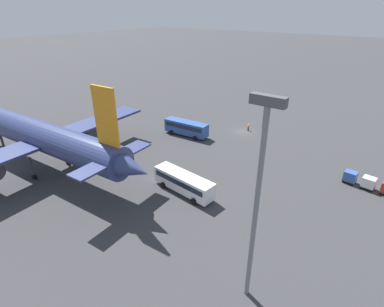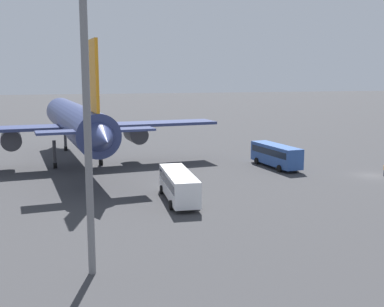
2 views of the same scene
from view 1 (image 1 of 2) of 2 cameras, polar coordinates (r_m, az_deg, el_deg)
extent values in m
plane|color=#38383A|center=(72.23, 9.61, 4.16)|extent=(600.00, 600.00, 0.00)
cylinder|color=navy|center=(58.57, -27.36, 3.26)|extent=(40.93, 8.18, 5.13)
cone|color=navy|center=(42.10, -11.78, -2.64)|extent=(7.00, 5.11, 4.62)
cube|color=navy|center=(63.34, -17.22, 6.02)|extent=(6.68, 19.05, 0.44)
cube|color=orange|center=(41.92, -16.14, 6.73)|extent=(4.08, 0.66, 8.21)
cube|color=navy|center=(43.96, -14.81, -0.93)|extent=(3.84, 13.52, 0.28)
cylinder|color=#38383D|center=(63.20, -19.65, 4.03)|extent=(5.08, 3.18, 2.82)
cylinder|color=#38383D|center=(72.30, -32.46, 2.06)|extent=(0.50, 0.50, 4.11)
cylinder|color=black|center=(72.86, -32.16, 0.92)|extent=(0.94, 0.57, 0.90)
cylinder|color=#38383D|center=(57.28, -28.16, -2.54)|extent=(0.50, 0.50, 4.11)
cylinder|color=black|center=(57.99, -27.83, -3.93)|extent=(0.94, 0.57, 0.90)
cylinder|color=#38383D|center=(60.18, -22.83, -0.08)|extent=(0.50, 0.50, 4.11)
cylinder|color=black|center=(60.85, -22.57, -1.44)|extent=(0.94, 0.57, 0.90)
cube|color=#2D5199|center=(68.39, -1.09, 4.97)|extent=(10.64, 3.53, 2.89)
cube|color=#192333|center=(68.21, -1.10, 5.37)|extent=(9.81, 3.49, 0.92)
cylinder|color=black|center=(69.59, -3.94, 4.06)|extent=(1.02, 0.39, 1.00)
cylinder|color=black|center=(71.66, -2.64, 4.76)|extent=(1.02, 0.39, 1.00)
cylinder|color=black|center=(66.22, 0.60, 2.94)|extent=(1.02, 0.39, 1.00)
cylinder|color=black|center=(68.38, 1.82, 3.70)|extent=(1.02, 0.39, 1.00)
cube|color=white|center=(47.23, -1.57, -5.49)|extent=(11.04, 3.58, 2.69)
cube|color=#192333|center=(46.99, -1.57, -5.00)|extent=(10.18, 3.54, 0.86)
cylinder|color=black|center=(49.18, -5.52, -5.99)|extent=(1.02, 0.38, 1.00)
cylinder|color=black|center=(50.78, -3.20, -4.78)|extent=(1.02, 0.38, 1.00)
cylinder|color=black|center=(45.17, 0.33, -9.08)|extent=(1.02, 0.38, 1.00)
cylinder|color=black|center=(46.91, 2.63, -7.63)|extent=(1.02, 0.38, 1.00)
cylinder|color=#1E1E2D|center=(72.89, 10.65, 4.64)|extent=(0.32, 0.32, 0.85)
cylinder|color=orange|center=(72.62, 10.70, 5.19)|extent=(0.38, 0.38, 0.65)
sphere|color=tan|center=(72.47, 10.73, 5.52)|extent=(0.24, 0.24, 0.24)
cylinder|color=black|center=(55.97, 32.23, -6.45)|extent=(0.37, 0.15, 0.36)
cylinder|color=black|center=(57.09, 32.51, -5.91)|extent=(0.37, 0.15, 0.36)
cube|color=#38383D|center=(56.42, 30.43, -5.45)|extent=(2.14, 1.85, 0.10)
cube|color=silver|center=(56.03, 30.62, -4.70)|extent=(2.03, 1.76, 1.60)
cylinder|color=black|center=(56.06, 29.47, -5.68)|extent=(0.37, 0.15, 0.36)
cylinder|color=black|center=(57.18, 29.81, -5.15)|extent=(0.37, 0.15, 0.36)
cylinder|color=black|center=(55.88, 30.95, -6.16)|extent=(0.37, 0.15, 0.36)
cylinder|color=black|center=(57.00, 31.26, -5.62)|extent=(0.37, 0.15, 0.36)
cube|color=#38383D|center=(56.88, 27.77, -4.55)|extent=(2.14, 1.85, 0.10)
cube|color=#33569E|center=(56.49, 27.94, -3.80)|extent=(2.03, 1.76, 1.60)
cylinder|color=black|center=(56.56, 26.81, -4.76)|extent=(0.37, 0.15, 0.36)
cylinder|color=black|center=(57.67, 27.20, -4.26)|extent=(0.37, 0.15, 0.36)
cylinder|color=black|center=(56.30, 28.26, -5.25)|extent=(0.37, 0.15, 0.36)
cylinder|color=black|center=(57.42, 28.62, -4.73)|extent=(0.37, 0.15, 0.36)
cylinder|color=slate|center=(27.65, 11.93, -11.31)|extent=(0.50, 0.50, 19.96)
cube|color=#4C4C4C|center=(23.00, 14.31, 9.77)|extent=(2.80, 0.70, 0.80)
camera|label=2|loc=(32.23, 78.86, -21.25)|focal=45.00mm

